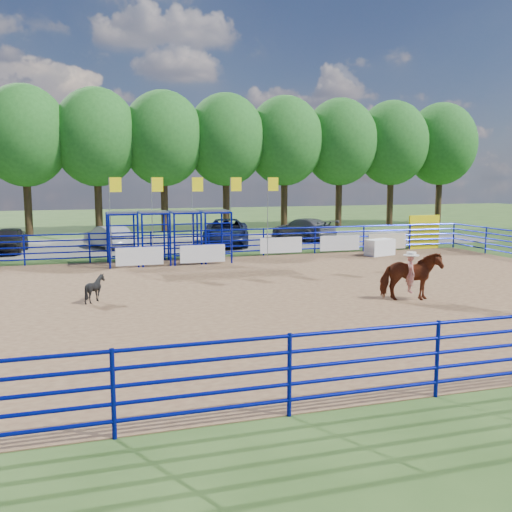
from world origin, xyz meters
name	(u,v)px	position (x,y,z in m)	size (l,w,h in m)	color
ground	(270,295)	(0.00, 0.00, 0.00)	(120.00, 120.00, 0.00)	#3F5F26
arena_dirt	(270,295)	(0.00, 0.00, 0.01)	(30.00, 20.00, 0.02)	#866343
gravel_strip	(185,243)	(0.00, 17.00, 0.01)	(40.00, 10.00, 0.01)	gray
announcer_table	(380,247)	(9.02, 8.19, 0.46)	(1.64, 0.77, 0.88)	white
horse_and_rider	(411,274)	(4.28, -2.30, 0.92)	(2.15, 1.39, 2.32)	maroon
calf	(95,288)	(-6.00, 0.64, 0.48)	(0.74, 0.84, 0.92)	black
car_a	(9,240)	(-10.26, 15.40, 0.72)	(1.68, 4.18, 1.42)	black
car_b	(108,237)	(-4.81, 16.07, 0.68)	(1.42, 4.09, 1.35)	gray
car_c	(226,232)	(2.28, 15.30, 0.82)	(2.70, 5.85, 1.63)	#161B38
car_d	(303,229)	(8.03, 16.84, 0.74)	(2.06, 5.06, 1.47)	slate
perimeter_fence	(270,275)	(0.00, 0.00, 0.75)	(30.10, 20.10, 1.50)	#060E8E
chute_assembly	(176,238)	(-1.90, 8.84, 1.26)	(19.32, 2.41, 4.20)	#060E8E
treeline	(163,134)	(0.00, 26.00, 7.53)	(56.40, 6.40, 11.24)	#3F2B19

